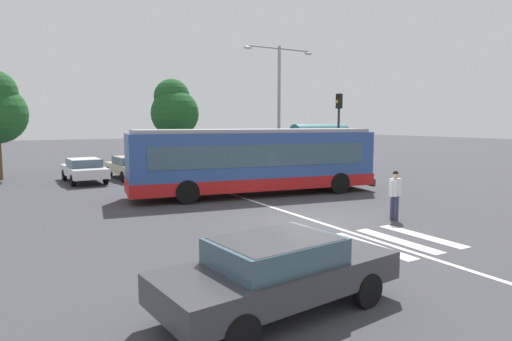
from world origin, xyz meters
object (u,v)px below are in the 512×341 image
(pedestrian_crossing_street, at_px, (395,192))
(parked_car_teal, at_px, (213,162))
(traffic_light_far_corner, at_px, (339,122))
(bus_stop_shelter, at_px, (319,136))
(city_transit_bus, at_px, (255,161))
(parked_car_black, at_px, (175,164))
(parked_car_champagne, at_px, (130,166))
(foreground_sedan, at_px, (278,269))
(background_tree_right, at_px, (174,109))
(parked_car_white, at_px, (84,169))
(twin_arm_street_lamp, at_px, (279,95))

(pedestrian_crossing_street, distance_m, parked_car_teal, 15.60)
(traffic_light_far_corner, xyz_separation_m, bus_stop_shelter, (0.84, 2.94, -0.99))
(city_transit_bus, bearing_deg, parked_car_black, 95.42)
(parked_car_champagne, height_order, traffic_light_far_corner, traffic_light_far_corner)
(foreground_sedan, height_order, bus_stop_shelter, bus_stop_shelter)
(parked_car_teal, relative_size, background_tree_right, 0.68)
(parked_car_white, distance_m, bus_stop_shelter, 15.23)
(twin_arm_street_lamp, relative_size, background_tree_right, 1.22)
(parked_car_white, bearing_deg, parked_car_black, 3.58)
(foreground_sedan, bearing_deg, parked_car_champagne, 83.61)
(parked_car_teal, xyz_separation_m, background_tree_right, (-0.39, 6.29, 3.65))
(parked_car_white, bearing_deg, foreground_sedan, -88.75)
(city_transit_bus, xyz_separation_m, twin_arm_street_lamp, (5.40, 6.25, 3.56))
(foreground_sedan, height_order, background_tree_right, background_tree_right)
(parked_car_white, distance_m, background_tree_right, 10.66)
(parked_car_teal, bearing_deg, pedestrian_crossing_street, -90.69)
(traffic_light_far_corner, bearing_deg, parked_car_champagne, 154.99)
(foreground_sedan, bearing_deg, parked_car_black, 75.81)
(traffic_light_far_corner, bearing_deg, parked_car_teal, 139.13)
(parked_car_champagne, height_order, twin_arm_street_lamp, twin_arm_street_lamp)
(parked_car_white, height_order, parked_car_black, same)
(foreground_sedan, distance_m, traffic_light_far_corner, 20.01)
(city_transit_bus, height_order, foreground_sedan, city_transit_bus)
(bus_stop_shelter, bearing_deg, twin_arm_street_lamp, -179.88)
(pedestrian_crossing_street, distance_m, parked_car_black, 15.92)
(bus_stop_shelter, bearing_deg, city_transit_bus, -144.38)
(twin_arm_street_lamp, bearing_deg, parked_car_teal, 146.97)
(foreground_sedan, xyz_separation_m, traffic_light_far_corner, (13.72, 14.32, 2.64))
(bus_stop_shelter, bearing_deg, foreground_sedan, -130.14)
(city_transit_bus, height_order, bus_stop_shelter, bus_stop_shelter)
(foreground_sedan, xyz_separation_m, background_tree_right, (7.20, 25.92, 3.65))
(parked_car_champagne, xyz_separation_m, parked_car_black, (2.79, 0.07, 0.00))
(bus_stop_shelter, height_order, background_tree_right, background_tree_right)
(traffic_light_far_corner, height_order, background_tree_right, background_tree_right)
(traffic_light_far_corner, bearing_deg, twin_arm_street_lamp, 130.28)
(foreground_sedan, distance_m, parked_car_white, 19.43)
(foreground_sedan, relative_size, parked_car_teal, 1.02)
(parked_car_champagne, bearing_deg, pedestrian_crossing_street, -71.66)
(parked_car_champagne, bearing_deg, parked_car_black, 1.40)
(pedestrian_crossing_street, relative_size, parked_car_teal, 0.38)
(parked_car_champagne, bearing_deg, parked_car_teal, -0.71)
(city_transit_bus, bearing_deg, parked_car_teal, 78.46)
(pedestrian_crossing_street, bearing_deg, traffic_light_far_corner, 58.47)
(parked_car_black, height_order, background_tree_right, background_tree_right)
(twin_arm_street_lamp, bearing_deg, parked_car_black, 158.12)
(pedestrian_crossing_street, height_order, background_tree_right, background_tree_right)
(parked_car_white, xyz_separation_m, bus_stop_shelter, (14.98, -2.16, 1.65))
(city_transit_bus, xyz_separation_m, foreground_sedan, (-5.83, -11.01, -0.82))
(foreground_sedan, bearing_deg, pedestrian_crossing_street, 28.56)
(bus_stop_shelter, bearing_deg, parked_car_white, 171.81)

